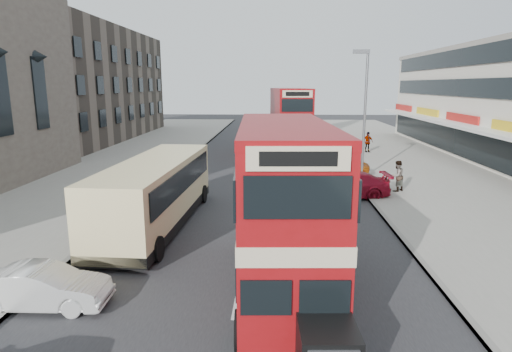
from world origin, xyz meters
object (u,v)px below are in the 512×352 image
(car_right_b, at_px, (333,167))
(bus_main, at_px, (284,210))
(pedestrian_far, at_px, (367,142))
(street_lamp, at_px, (364,105))
(cyclist, at_px, (323,157))
(car_right_a, at_px, (345,185))
(pedestrian_near, at_px, (397,176))
(car_left_front, at_px, (43,287))
(coach, at_px, (156,190))
(bus_second, at_px, (290,121))
(car_right_c, at_px, (317,143))

(car_right_b, bearing_deg, bus_main, -7.31)
(pedestrian_far, bearing_deg, street_lamp, -118.44)
(street_lamp, relative_size, car_right_b, 1.76)
(car_right_b, height_order, cyclist, cyclist)
(car_right_a, height_order, pedestrian_near, pedestrian_near)
(cyclist, bearing_deg, pedestrian_near, -68.47)
(car_left_front, xyz_separation_m, pedestrian_far, (14.57, 27.73, 0.45))
(car_right_a, distance_m, cyclist, 8.72)
(coach, bearing_deg, car_right_b, 51.81)
(bus_main, bearing_deg, street_lamp, -111.48)
(bus_second, height_order, car_right_b, bus_second)
(cyclist, bearing_deg, car_left_front, -116.94)
(car_right_a, bearing_deg, bus_main, -21.19)
(bus_second, relative_size, pedestrian_far, 5.66)
(bus_second, bearing_deg, bus_main, 82.33)
(bus_main, distance_m, pedestrian_far, 27.76)
(coach, xyz_separation_m, car_right_a, (8.97, 5.15, -0.89))
(coach, distance_m, car_left_front, 7.32)
(street_lamp, xyz_separation_m, car_right_a, (-1.64, -4.23, -4.09))
(car_right_b, distance_m, car_right_c, 11.45)
(bus_main, relative_size, cyclist, 4.03)
(bus_main, bearing_deg, bus_second, -94.97)
(car_right_a, relative_size, pedestrian_far, 2.66)
(car_left_front, bearing_deg, bus_main, -81.04)
(street_lamp, relative_size, coach, 0.80)
(car_right_a, xyz_separation_m, car_right_b, (0.06, 5.38, -0.05))
(coach, xyz_separation_m, pedestrian_far, (13.34, 20.58, -0.53))
(bus_second, bearing_deg, pedestrian_far, 178.38)
(street_lamp, height_order, bus_main, street_lamp)
(bus_second, relative_size, coach, 0.99)
(bus_main, distance_m, car_right_b, 17.02)
(car_right_c, relative_size, pedestrian_far, 2.44)
(car_right_b, bearing_deg, car_left_front, -25.02)
(pedestrian_near, distance_m, cyclist, 8.45)
(bus_second, distance_m, car_left_front, 28.41)
(car_left_front, bearing_deg, pedestrian_far, -28.77)
(pedestrian_far, bearing_deg, car_right_b, -127.93)
(street_lamp, bearing_deg, pedestrian_far, 76.28)
(coach, relative_size, pedestrian_near, 5.77)
(car_right_c, height_order, pedestrian_near, pedestrian_near)
(coach, height_order, pedestrian_near, coach)
(car_left_front, xyz_separation_m, cyclist, (9.89, 21.02, 0.17))
(bus_second, distance_m, coach, 21.15)
(cyclist, bearing_deg, car_right_b, -85.43)
(car_left_front, xyz_separation_m, car_right_c, (10.27, 29.14, 0.15))
(car_right_c, bearing_deg, bus_second, -60.95)
(car_right_b, distance_m, pedestrian_far, 10.94)
(street_lamp, bearing_deg, bus_main, -108.73)
(car_left_front, bearing_deg, pedestrian_near, -45.96)
(car_right_b, bearing_deg, cyclist, -168.58)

